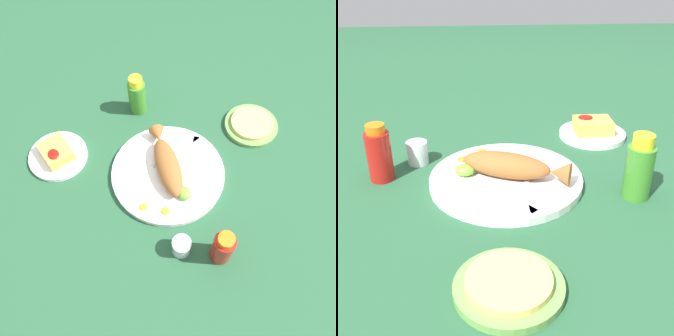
% 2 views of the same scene
% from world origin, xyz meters
% --- Properties ---
extents(ground_plane, '(4.00, 4.00, 0.00)m').
position_xyz_m(ground_plane, '(0.00, 0.00, 0.00)').
color(ground_plane, '#235133').
extents(main_plate, '(0.34, 0.34, 0.02)m').
position_xyz_m(main_plate, '(0.00, 0.00, 0.01)').
color(main_plate, white).
rests_on(main_plate, ground_plane).
extents(fried_fish, '(0.25, 0.14, 0.06)m').
position_xyz_m(fried_fish, '(-0.01, 0.01, 0.05)').
color(fried_fish, '#935628').
rests_on(fried_fish, main_plate).
extents(fork_near, '(0.02, 0.19, 0.00)m').
position_xyz_m(fork_near, '(-0.04, 0.08, 0.02)').
color(fork_near, silver).
rests_on(fork_near, main_plate).
extents(fork_far, '(0.13, 0.15, 0.00)m').
position_xyz_m(fork_far, '(0.01, 0.09, 0.02)').
color(fork_far, silver).
rests_on(fork_far, main_plate).
extents(carrot_slice_near, '(0.02, 0.02, 0.00)m').
position_xyz_m(carrot_slice_near, '(0.05, -0.13, 0.02)').
color(carrot_slice_near, orange).
rests_on(carrot_slice_near, main_plate).
extents(carrot_slice_mid, '(0.02, 0.02, 0.00)m').
position_xyz_m(carrot_slice_mid, '(0.10, -0.08, 0.02)').
color(carrot_slice_mid, orange).
rests_on(carrot_slice_mid, main_plate).
extents(lime_wedge_main, '(0.05, 0.04, 0.02)m').
position_xyz_m(lime_wedge_main, '(0.09, -0.01, 0.03)').
color(lime_wedge_main, '#6BB233').
rests_on(lime_wedge_main, main_plate).
extents(hot_sauce_bottle_red, '(0.06, 0.06, 0.13)m').
position_xyz_m(hot_sauce_bottle_red, '(0.28, -0.04, 0.06)').
color(hot_sauce_bottle_red, '#B21914').
rests_on(hot_sauce_bottle_red, ground_plane).
extents(hot_sauce_bottle_green, '(0.06, 0.06, 0.14)m').
position_xyz_m(hot_sauce_bottle_green, '(-0.27, 0.07, 0.07)').
color(hot_sauce_bottle_green, '#3D8428').
rests_on(hot_sauce_bottle_green, ground_plane).
extents(salt_cup, '(0.05, 0.05, 0.06)m').
position_xyz_m(salt_cup, '(0.21, -0.11, 0.02)').
color(salt_cup, silver).
rests_on(salt_cup, ground_plane).
extents(side_plate_fries, '(0.18, 0.18, 0.01)m').
position_xyz_m(side_plate_fries, '(-0.26, -0.24, 0.01)').
color(side_plate_fries, white).
rests_on(side_plate_fries, ground_plane).
extents(fries_pile, '(0.10, 0.08, 0.04)m').
position_xyz_m(fries_pile, '(-0.26, -0.24, 0.03)').
color(fries_pile, gold).
rests_on(fries_pile, side_plate_fries).
extents(tortilla_plate, '(0.18, 0.18, 0.01)m').
position_xyz_m(tortilla_plate, '(0.02, 0.33, 0.01)').
color(tortilla_plate, '#6B9E4C').
rests_on(tortilla_plate, ground_plane).
extents(tortilla_stack, '(0.14, 0.14, 0.01)m').
position_xyz_m(tortilla_stack, '(0.02, 0.33, 0.02)').
color(tortilla_stack, '#E0C666').
rests_on(tortilla_stack, tortilla_plate).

